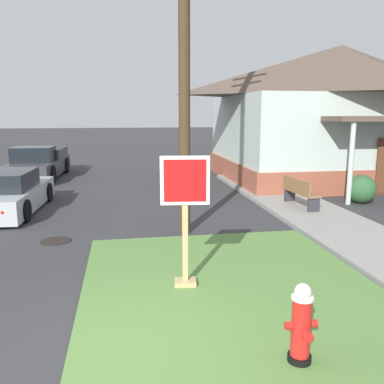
# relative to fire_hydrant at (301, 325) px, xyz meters

# --- Properties ---
(ground_plane) EXTENTS (160.00, 160.00, 0.00)m
(ground_plane) POSITION_rel_fire_hydrant_xyz_m (-2.21, 0.41, -0.53)
(ground_plane) COLOR #333335
(grass_corner_patch) EXTENTS (4.89, 5.95, 0.08)m
(grass_corner_patch) POSITION_rel_fire_hydrant_xyz_m (-0.24, 2.10, -0.49)
(grass_corner_patch) COLOR #567F3D
(grass_corner_patch) RESTS_ON ground
(sidewalk_strip) EXTENTS (2.20, 15.95, 0.12)m
(sidewalk_strip) POSITION_rel_fire_hydrant_xyz_m (3.40, 6.08, -0.47)
(sidewalk_strip) COLOR gray
(sidewalk_strip) RESTS_ON ground
(fire_hydrant) EXTENTS (0.38, 0.34, 0.96)m
(fire_hydrant) POSITION_rel_fire_hydrant_xyz_m (0.00, 0.00, 0.00)
(fire_hydrant) COLOR black
(fire_hydrant) RESTS_ON grass_corner_patch
(stop_sign) EXTENTS (0.79, 0.32, 2.18)m
(stop_sign) POSITION_rel_fire_hydrant_xyz_m (-0.99, 2.33, 0.63)
(stop_sign) COLOR tan
(stop_sign) RESTS_ON grass_corner_patch
(manhole_cover) EXTENTS (0.70, 0.70, 0.02)m
(manhole_cover) POSITION_rel_fire_hydrant_xyz_m (-3.54, 5.40, -0.53)
(manhole_cover) COLOR black
(manhole_cover) RESTS_ON ground
(parked_sedan_silver) EXTENTS (2.05, 4.36, 1.25)m
(parked_sedan_silver) POSITION_rel_fire_hydrant_xyz_m (-5.39, 8.63, 0.01)
(parked_sedan_silver) COLOR #ADB2B7
(parked_sedan_silver) RESTS_ON ground
(pickup_truck_charcoal) EXTENTS (2.21, 5.32, 1.48)m
(pickup_truck_charcoal) POSITION_rel_fire_hydrant_xyz_m (-5.75, 15.14, 0.08)
(pickup_truck_charcoal) COLOR #38383D
(pickup_truck_charcoal) RESTS_ON ground
(street_bench) EXTENTS (0.52, 1.66, 0.85)m
(street_bench) POSITION_rel_fire_hydrant_xyz_m (3.29, 7.35, 0.06)
(street_bench) COLOR brown
(street_bench) RESTS_ON sidewalk_strip
(utility_pole) EXTENTS (1.46, 0.27, 9.52)m
(utility_pole) POSITION_rel_fire_hydrant_xyz_m (-0.49, 5.62, 4.43)
(utility_pole) COLOR #42301E
(utility_pole) RESTS_ON ground
(corner_house) EXTENTS (10.27, 9.08, 5.78)m
(corner_house) POSITION_rel_fire_hydrant_xyz_m (7.43, 12.85, 2.43)
(corner_house) COLOR brown
(corner_house) RESTS_ON ground
(shrub_near_porch) EXTENTS (0.95, 0.95, 0.94)m
(shrub_near_porch) POSITION_rel_fire_hydrant_xyz_m (5.72, 7.95, -0.07)
(shrub_near_porch) COLOR #2D562F
(shrub_near_porch) RESTS_ON ground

